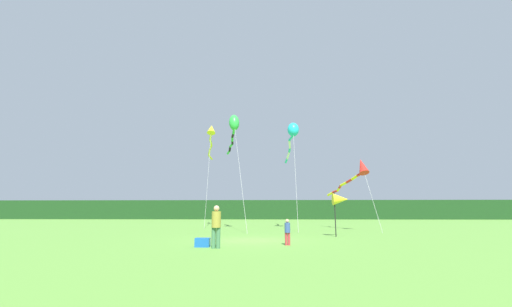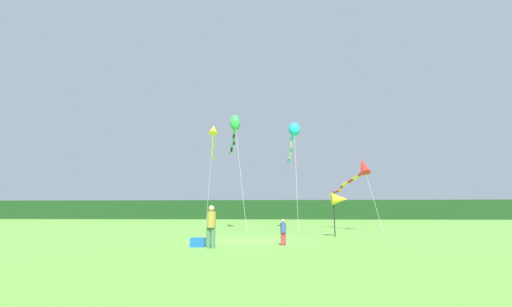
{
  "view_description": "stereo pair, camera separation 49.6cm",
  "coord_description": "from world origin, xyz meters",
  "px_view_note": "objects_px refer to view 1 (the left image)",
  "views": [
    {
      "loc": [
        0.82,
        -16.47,
        1.44
      ],
      "look_at": [
        0.0,
        6.0,
        5.54
      ],
      "focal_mm": 22.31,
      "sensor_mm": 36.0,
      "label": 1
    },
    {
      "loc": [
        1.31,
        -16.45,
        1.44
      ],
      "look_at": [
        0.0,
        6.0,
        5.54
      ],
      "focal_mm": 22.31,
      "sensor_mm": 36.0,
      "label": 2
    }
  ],
  "objects_px": {
    "kite_green": "(234,126)",
    "kite_red": "(357,171)",
    "banner_flag_pole": "(340,200)",
    "person_adult": "(216,224)",
    "person_child": "(287,231)",
    "kite_cyan": "(292,134)",
    "kite_yellow": "(211,135)",
    "cooler_box": "(203,242)"
  },
  "relations": [
    {
      "from": "kite_cyan",
      "to": "person_adult",
      "type": "bearing_deg",
      "value": -106.65
    },
    {
      "from": "banner_flag_pole",
      "to": "cooler_box",
      "type": "bearing_deg",
      "value": -140.88
    },
    {
      "from": "banner_flag_pole",
      "to": "kite_red",
      "type": "xyz_separation_m",
      "value": [
        2.85,
        6.32,
        2.46
      ]
    },
    {
      "from": "person_child",
      "to": "kite_cyan",
      "type": "xyz_separation_m",
      "value": [
        1.36,
        13.01,
        7.54
      ]
    },
    {
      "from": "banner_flag_pole",
      "to": "kite_red",
      "type": "distance_m",
      "value": 7.35
    },
    {
      "from": "person_child",
      "to": "kite_red",
      "type": "bearing_deg",
      "value": 60.7
    },
    {
      "from": "person_adult",
      "to": "person_child",
      "type": "bearing_deg",
      "value": 23.67
    },
    {
      "from": "person_child",
      "to": "banner_flag_pole",
      "type": "distance_m",
      "value": 6.15
    },
    {
      "from": "person_child",
      "to": "kite_yellow",
      "type": "relative_size",
      "value": 0.11
    },
    {
      "from": "cooler_box",
      "to": "kite_green",
      "type": "height_order",
      "value": "kite_green"
    },
    {
      "from": "banner_flag_pole",
      "to": "kite_green",
      "type": "relative_size",
      "value": 0.27
    },
    {
      "from": "person_child",
      "to": "banner_flag_pole",
      "type": "height_order",
      "value": "banner_flag_pole"
    },
    {
      "from": "kite_cyan",
      "to": "kite_yellow",
      "type": "bearing_deg",
      "value": 149.86
    },
    {
      "from": "kite_green",
      "to": "kite_red",
      "type": "height_order",
      "value": "kite_green"
    },
    {
      "from": "person_child",
      "to": "kite_green",
      "type": "bearing_deg",
      "value": 107.21
    },
    {
      "from": "kite_yellow",
      "to": "cooler_box",
      "type": "bearing_deg",
      "value": -80.35
    },
    {
      "from": "banner_flag_pole",
      "to": "kite_green",
      "type": "xyz_separation_m",
      "value": [
        -7.14,
        7.08,
        6.48
      ]
    },
    {
      "from": "kite_green",
      "to": "kite_yellow",
      "type": "distance_m",
      "value": 6.47
    },
    {
      "from": "person_adult",
      "to": "kite_cyan",
      "type": "height_order",
      "value": "kite_cyan"
    },
    {
      "from": "cooler_box",
      "to": "kite_cyan",
      "type": "height_order",
      "value": "kite_cyan"
    },
    {
      "from": "person_adult",
      "to": "kite_yellow",
      "type": "xyz_separation_m",
      "value": [
        -3.76,
        18.95,
        8.3
      ]
    },
    {
      "from": "person_child",
      "to": "kite_yellow",
      "type": "bearing_deg",
      "value": 110.69
    },
    {
      "from": "person_child",
      "to": "kite_red",
      "type": "xyz_separation_m",
      "value": [
        6.28,
        11.2,
        3.96
      ]
    },
    {
      "from": "person_child",
      "to": "kite_red",
      "type": "height_order",
      "value": "kite_red"
    },
    {
      "from": "person_child",
      "to": "kite_cyan",
      "type": "height_order",
      "value": "kite_cyan"
    },
    {
      "from": "person_adult",
      "to": "kite_red",
      "type": "distance_m",
      "value": 15.92
    },
    {
      "from": "kite_cyan",
      "to": "cooler_box",
      "type": "bearing_deg",
      "value": -109.54
    },
    {
      "from": "cooler_box",
      "to": "kite_cyan",
      "type": "xyz_separation_m",
      "value": [
        4.9,
        13.8,
        7.98
      ]
    },
    {
      "from": "banner_flag_pole",
      "to": "kite_yellow",
      "type": "height_order",
      "value": "kite_yellow"
    },
    {
      "from": "banner_flag_pole",
      "to": "kite_yellow",
      "type": "xyz_separation_m",
      "value": [
        -10.11,
        12.79,
        7.11
      ]
    },
    {
      "from": "person_adult",
      "to": "kite_yellow",
      "type": "height_order",
      "value": "kite_yellow"
    },
    {
      "from": "cooler_box",
      "to": "kite_red",
      "type": "relative_size",
      "value": 0.07
    },
    {
      "from": "banner_flag_pole",
      "to": "kite_green",
      "type": "bearing_deg",
      "value": 135.24
    },
    {
      "from": "person_adult",
      "to": "cooler_box",
      "type": "height_order",
      "value": "person_adult"
    },
    {
      "from": "kite_yellow",
      "to": "person_adult",
      "type": "bearing_deg",
      "value": -78.77
    },
    {
      "from": "banner_flag_pole",
      "to": "kite_cyan",
      "type": "relative_size",
      "value": 0.25
    },
    {
      "from": "kite_red",
      "to": "banner_flag_pole",
      "type": "bearing_deg",
      "value": -114.26
    },
    {
      "from": "kite_red",
      "to": "kite_cyan",
      "type": "bearing_deg",
      "value": 159.82
    },
    {
      "from": "banner_flag_pole",
      "to": "kite_red",
      "type": "bearing_deg",
      "value": 65.74
    },
    {
      "from": "person_child",
      "to": "banner_flag_pole",
      "type": "relative_size",
      "value": 0.42
    },
    {
      "from": "kite_red",
      "to": "person_adult",
      "type": "bearing_deg",
      "value": -126.4
    },
    {
      "from": "cooler_box",
      "to": "banner_flag_pole",
      "type": "height_order",
      "value": "banner_flag_pole"
    }
  ]
}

